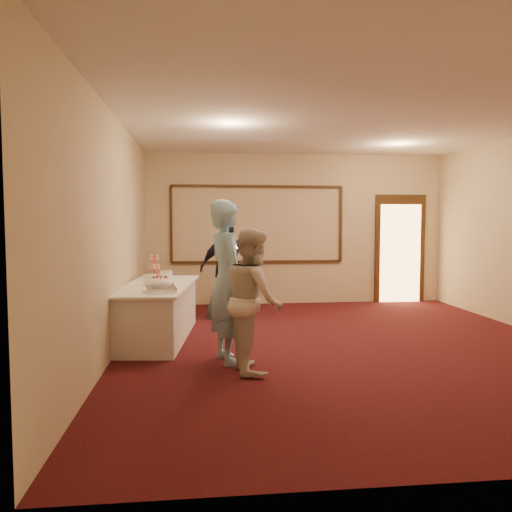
{
  "coord_description": "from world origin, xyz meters",
  "views": [
    {
      "loc": [
        -1.92,
        -6.4,
        1.66
      ],
      "look_at": [
        -1.12,
        0.85,
        1.15
      ],
      "focal_mm": 35.0,
      "sensor_mm": 36.0,
      "label": 1
    }
  ],
  "objects_px": {
    "buffet_table": "(157,311)",
    "woman": "(253,299)",
    "tart": "(165,285)",
    "pavlova_tray": "(160,285)",
    "cupcake_stand": "(154,269)",
    "guest": "(228,268)",
    "plate_stack_b": "(166,276)",
    "plate_stack_a": "(150,280)",
    "man": "(227,281)"
  },
  "relations": [
    {
      "from": "buffet_table",
      "to": "woman",
      "type": "height_order",
      "value": "woman"
    },
    {
      "from": "tart",
      "to": "plate_stack_b",
      "type": "bearing_deg",
      "value": 92.55
    },
    {
      "from": "guest",
      "to": "man",
      "type": "bearing_deg",
      "value": 77.52
    },
    {
      "from": "pavlova_tray",
      "to": "plate_stack_b",
      "type": "relative_size",
      "value": 2.87
    },
    {
      "from": "man",
      "to": "guest",
      "type": "xyz_separation_m",
      "value": [
        0.17,
        2.85,
        -0.11
      ]
    },
    {
      "from": "tart",
      "to": "man",
      "type": "height_order",
      "value": "man"
    },
    {
      "from": "woman",
      "to": "guest",
      "type": "xyz_separation_m",
      "value": [
        -0.1,
        3.21,
        0.05
      ]
    },
    {
      "from": "cupcake_stand",
      "to": "woman",
      "type": "height_order",
      "value": "woman"
    },
    {
      "from": "plate_stack_a",
      "to": "pavlova_tray",
      "type": "bearing_deg",
      "value": -74.05
    },
    {
      "from": "woman",
      "to": "guest",
      "type": "bearing_deg",
      "value": -3.83
    },
    {
      "from": "pavlova_tray",
      "to": "plate_stack_b",
      "type": "bearing_deg",
      "value": 89.98
    },
    {
      "from": "pavlova_tray",
      "to": "guest",
      "type": "xyz_separation_m",
      "value": [
        0.99,
        2.3,
        -0.0
      ]
    },
    {
      "from": "woman",
      "to": "cupcake_stand",
      "type": "bearing_deg",
      "value": 22.31
    },
    {
      "from": "buffet_table",
      "to": "plate_stack_a",
      "type": "height_order",
      "value": "plate_stack_a"
    },
    {
      "from": "cupcake_stand",
      "to": "tart",
      "type": "relative_size",
      "value": 1.43
    },
    {
      "from": "tart",
      "to": "man",
      "type": "bearing_deg",
      "value": -51.52
    },
    {
      "from": "cupcake_stand",
      "to": "man",
      "type": "distance_m",
      "value": 2.33
    },
    {
      "from": "buffet_table",
      "to": "guest",
      "type": "height_order",
      "value": "guest"
    },
    {
      "from": "guest",
      "to": "plate_stack_a",
      "type": "bearing_deg",
      "value": 44.43
    },
    {
      "from": "plate_stack_b",
      "to": "man",
      "type": "xyz_separation_m",
      "value": [
        0.82,
        -1.68,
        0.11
      ]
    },
    {
      "from": "pavlova_tray",
      "to": "cupcake_stand",
      "type": "xyz_separation_m",
      "value": [
        -0.21,
        1.55,
        0.06
      ]
    },
    {
      "from": "plate_stack_a",
      "to": "man",
      "type": "relative_size",
      "value": 0.09
    },
    {
      "from": "plate_stack_a",
      "to": "man",
      "type": "xyz_separation_m",
      "value": [
        1.02,
        -1.24,
        0.11
      ]
    },
    {
      "from": "man",
      "to": "plate_stack_a",
      "type": "bearing_deg",
      "value": 22.31
    },
    {
      "from": "woman",
      "to": "plate_stack_b",
      "type": "bearing_deg",
      "value": 22.41
    },
    {
      "from": "buffet_table",
      "to": "cupcake_stand",
      "type": "height_order",
      "value": "cupcake_stand"
    },
    {
      "from": "buffet_table",
      "to": "woman",
      "type": "distance_m",
      "value": 2.06
    },
    {
      "from": "tart",
      "to": "woman",
      "type": "height_order",
      "value": "woman"
    },
    {
      "from": "plate_stack_a",
      "to": "plate_stack_b",
      "type": "xyz_separation_m",
      "value": [
        0.2,
        0.44,
        0.0
      ]
    },
    {
      "from": "plate_stack_b",
      "to": "guest",
      "type": "distance_m",
      "value": 1.53
    },
    {
      "from": "guest",
      "to": "cupcake_stand",
      "type": "bearing_deg",
      "value": 23.03
    },
    {
      "from": "buffet_table",
      "to": "guest",
      "type": "bearing_deg",
      "value": 55.32
    },
    {
      "from": "cupcake_stand",
      "to": "tart",
      "type": "xyz_separation_m",
      "value": [
        0.24,
        -1.1,
        -0.11
      ]
    },
    {
      "from": "pavlova_tray",
      "to": "cupcake_stand",
      "type": "height_order",
      "value": "cupcake_stand"
    },
    {
      "from": "man",
      "to": "tart",
      "type": "bearing_deg",
      "value": 21.47
    },
    {
      "from": "plate_stack_b",
      "to": "man",
      "type": "distance_m",
      "value": 1.87
    },
    {
      "from": "pavlova_tray",
      "to": "tart",
      "type": "distance_m",
      "value": 0.45
    },
    {
      "from": "man",
      "to": "woman",
      "type": "relative_size",
      "value": 1.2
    },
    {
      "from": "man",
      "to": "pavlova_tray",
      "type": "bearing_deg",
      "value": 39.43
    },
    {
      "from": "pavlova_tray",
      "to": "tart",
      "type": "relative_size",
      "value": 1.94
    },
    {
      "from": "tart",
      "to": "guest",
      "type": "distance_m",
      "value": 2.09
    },
    {
      "from": "tart",
      "to": "plate_stack_a",
      "type": "bearing_deg",
      "value": 132.44
    },
    {
      "from": "cupcake_stand",
      "to": "plate_stack_b",
      "type": "relative_size",
      "value": 2.12
    },
    {
      "from": "cupcake_stand",
      "to": "tart",
      "type": "distance_m",
      "value": 1.14
    },
    {
      "from": "plate_stack_a",
      "to": "tart",
      "type": "relative_size",
      "value": 0.63
    },
    {
      "from": "buffet_table",
      "to": "tart",
      "type": "relative_size",
      "value": 8.96
    },
    {
      "from": "plate_stack_b",
      "to": "tart",
      "type": "relative_size",
      "value": 0.67
    },
    {
      "from": "tart",
      "to": "woman",
      "type": "relative_size",
      "value": 0.17
    },
    {
      "from": "plate_stack_b",
      "to": "man",
      "type": "height_order",
      "value": "man"
    },
    {
      "from": "buffet_table",
      "to": "woman",
      "type": "xyz_separation_m",
      "value": [
        1.19,
        -1.63,
        0.41
      ]
    }
  ]
}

